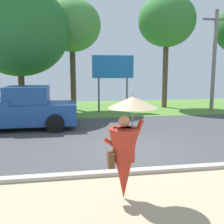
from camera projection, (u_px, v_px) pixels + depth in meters
name	position (u px, v px, depth m)	size (l,w,h in m)	color
ground_plane	(116.00, 131.00, 11.51)	(40.00, 22.00, 0.20)	#424244
monk_pedestrian	(126.00, 147.00, 5.16)	(1.05, 0.96, 2.13)	#B22D1E
pickup_truck	(17.00, 109.00, 11.57)	(5.20, 2.28, 1.88)	#1E478C
utility_pole	(214.00, 59.00, 16.61)	(1.80, 0.24, 6.30)	gray
roadside_billboard	(113.00, 71.00, 16.33)	(2.60, 0.12, 3.50)	slate
tree_left_far	(167.00, 21.00, 17.69)	(3.85, 3.85, 7.66)	brown
tree_center_back	(72.00, 26.00, 16.57)	(3.65, 3.65, 7.06)	brown
tree_right_mid	(19.00, 30.00, 14.86)	(5.70, 5.70, 7.41)	brown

